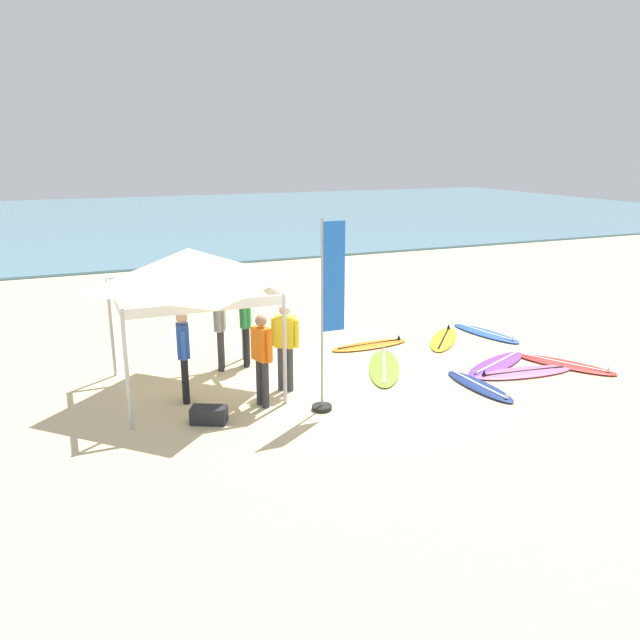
{
  "coord_description": "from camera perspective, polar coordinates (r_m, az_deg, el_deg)",
  "views": [
    {
      "loc": [
        -4.42,
        -10.78,
        4.54
      ],
      "look_at": [
        0.55,
        0.99,
        1.0
      ],
      "focal_mm": 35.18,
      "sensor_mm": 36.0,
      "label": 1
    }
  ],
  "objects": [
    {
      "name": "surfboard_yellow",
      "position": [
        15.5,
        11.2,
        -1.7
      ],
      "size": [
        1.78,
        1.91,
        0.19
      ],
      "color": "yellow",
      "rests_on": "ground"
    },
    {
      "name": "person_yellow",
      "position": [
        11.86,
        -3.2,
        -1.96
      ],
      "size": [
        0.45,
        0.39,
        1.71
      ],
      "color": "#383842",
      "rests_on": "ground"
    },
    {
      "name": "person_green",
      "position": [
        13.3,
        -6.78,
        -0.1
      ],
      "size": [
        0.34,
        0.52,
        1.71
      ],
      "color": "black",
      "rests_on": "ground"
    },
    {
      "name": "sea",
      "position": [
        42.64,
        -17.02,
        8.78
      ],
      "size": [
        80.0,
        36.0,
        0.1
      ],
      "primitive_type": "cube",
      "color": "#568499",
      "rests_on": "ground"
    },
    {
      "name": "person_orange",
      "position": [
        11.18,
        -5.31,
        -3.1
      ],
      "size": [
        0.32,
        0.53,
        1.71
      ],
      "color": "#2D2D33",
      "rests_on": "ground"
    },
    {
      "name": "surfboard_navy",
      "position": [
        12.66,
        14.31,
        -5.84
      ],
      "size": [
        0.6,
        1.88,
        0.19
      ],
      "color": "navy",
      "rests_on": "ground"
    },
    {
      "name": "ground_plane",
      "position": [
        12.5,
        -0.55,
        -5.8
      ],
      "size": [
        80.0,
        80.0,
        0.0
      ],
      "primitive_type": "plane",
      "color": "beige"
    },
    {
      "name": "surfboard_blue",
      "position": [
        16.22,
        14.85,
        -1.16
      ],
      "size": [
        0.95,
        2.12,
        0.19
      ],
      "color": "blue",
      "rests_on": "ground"
    },
    {
      "name": "surfboard_purple",
      "position": [
        14.0,
        15.73,
        -3.88
      ],
      "size": [
        2.21,
        1.42,
        0.19
      ],
      "color": "purple",
      "rests_on": "ground"
    },
    {
      "name": "gear_bag_near_tent",
      "position": [
        10.93,
        -10.07,
        -8.5
      ],
      "size": [
        0.68,
        0.55,
        0.28
      ],
      "primitive_type": "cube",
      "rotation": [
        0.0,
        0.0,
        2.68
      ],
      "color": "#232328",
      "rests_on": "ground"
    },
    {
      "name": "person_grey",
      "position": [
        13.12,
        -9.09,
        -0.41
      ],
      "size": [
        0.33,
        0.52,
        1.71
      ],
      "color": "#2D2D33",
      "rests_on": "ground"
    },
    {
      "name": "person_blue",
      "position": [
        11.57,
        -12.31,
        -2.74
      ],
      "size": [
        0.27,
        0.54,
        1.71
      ],
      "color": "black",
      "rests_on": "ground"
    },
    {
      "name": "canopy_tent",
      "position": [
        11.84,
        -11.84,
        4.68
      ],
      "size": [
        2.85,
        2.85,
        2.75
      ],
      "color": "#B7B7BC",
      "rests_on": "ground"
    },
    {
      "name": "surfboard_orange",
      "position": [
        14.79,
        4.57,
        -2.28
      ],
      "size": [
        2.0,
        0.63,
        0.19
      ],
      "color": "orange",
      "rests_on": "ground"
    },
    {
      "name": "surfboard_red",
      "position": [
        14.46,
        21.48,
        -3.77
      ],
      "size": [
        1.51,
        2.11,
        0.19
      ],
      "color": "red",
      "rests_on": "ground"
    },
    {
      "name": "surfboard_pink",
      "position": [
        13.66,
        18.0,
        -4.55
      ],
      "size": [
        2.32,
        0.87,
        0.19
      ],
      "color": "pink",
      "rests_on": "ground"
    },
    {
      "name": "surfboard_lime",
      "position": [
        13.36,
        5.85,
        -4.29
      ],
      "size": [
        1.67,
        2.38,
        0.19
      ],
      "color": "#7AD12D",
      "rests_on": "ground"
    },
    {
      "name": "banner_flag",
      "position": [
        10.83,
        0.73,
        -0.4
      ],
      "size": [
        0.6,
        0.36,
        3.4
      ],
      "color": "#99999E",
      "rests_on": "ground"
    }
  ]
}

